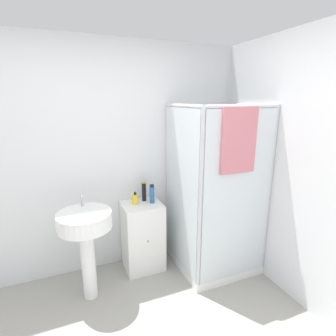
{
  "coord_description": "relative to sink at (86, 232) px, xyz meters",
  "views": [
    {
      "loc": [
        -0.28,
        -1.13,
        1.9
      ],
      "look_at": [
        0.64,
        1.15,
        1.25
      ],
      "focal_mm": 28.0,
      "sensor_mm": 36.0,
      "label": 1
    }
  ],
  "objects": [
    {
      "name": "shower_enclosure",
      "position": [
        1.35,
        -0.04,
        -0.18
      ],
      "size": [
        0.84,
        0.87,
        1.85
      ],
      "color": "white",
      "rests_on": "ground_plane"
    },
    {
      "name": "soap_dispenser",
      "position": [
        0.56,
        0.29,
        0.14
      ],
      "size": [
        0.07,
        0.07,
        0.14
      ],
      "color": "yellow",
      "rests_on": "vanity_cabinet"
    },
    {
      "name": "sink",
      "position": [
        0.0,
        0.0,
        0.0
      ],
      "size": [
        0.49,
        0.49,
        1.03
      ],
      "color": "white",
      "rests_on": "ground_plane"
    },
    {
      "name": "shampoo_bottle_blue",
      "position": [
        0.74,
        0.26,
        0.19
      ],
      "size": [
        0.05,
        0.05,
        0.21
      ],
      "color": "#2D66A3",
      "rests_on": "vanity_cabinet"
    },
    {
      "name": "shampoo_bottle_tall_black",
      "position": [
        0.68,
        0.35,
        0.2
      ],
      "size": [
        0.05,
        0.05,
        0.23
      ],
      "color": "black",
      "rests_on": "vanity_cabinet"
    },
    {
      "name": "vanity_cabinet",
      "position": [
        0.62,
        0.27,
        -0.31
      ],
      "size": [
        0.43,
        0.41,
        0.78
      ],
      "color": "white",
      "rests_on": "ground_plane"
    },
    {
      "name": "wall_back",
      "position": [
        0.16,
        0.5,
        0.55
      ],
      "size": [
        6.4,
        0.06,
        2.5
      ],
      "primitive_type": "cube",
      "color": "silver",
      "rests_on": "ground_plane"
    }
  ]
}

